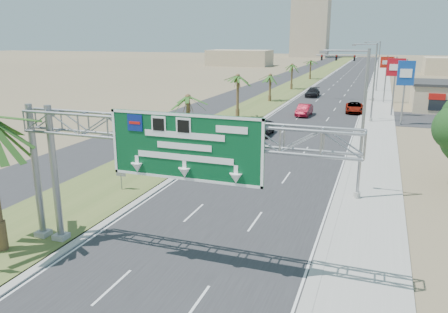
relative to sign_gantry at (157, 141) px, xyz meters
name	(u,v)px	position (x,y,z in m)	size (l,w,h in m)	color
road	(347,81)	(1.06, 100.07, -6.05)	(12.00, 300.00, 0.02)	#28282B
sidewalk_right	(382,81)	(9.56, 100.07, -6.01)	(4.00, 300.00, 0.10)	#9E9B93
median_grass	(308,79)	(-8.94, 100.07, -6.00)	(7.00, 300.00, 0.12)	#4D602A
opposing_road	(282,79)	(-15.94, 100.07, -6.05)	(8.00, 300.00, 0.02)	#28282B
sign_gantry	(157,141)	(0.00, 0.00, 0.00)	(16.75, 1.24, 7.50)	gray
palm_row_b	(188,98)	(-8.44, 22.07, -1.16)	(3.99, 3.99, 5.95)	brown
palm_row_c	(238,77)	(-8.44, 38.07, -0.39)	(3.99, 3.99, 6.75)	brown
palm_row_d	(270,76)	(-8.44, 56.07, -1.64)	(3.99, 3.99, 5.45)	brown
palm_row_e	(292,65)	(-8.44, 75.07, -0.97)	(3.99, 3.99, 6.15)	brown
palm_row_f	(311,61)	(-8.44, 100.07, -1.35)	(3.99, 3.99, 5.75)	brown
streetlight_near	(359,132)	(8.36, 12.07, -1.36)	(3.27, 0.44, 10.00)	gray
streetlight_mid	(372,86)	(8.36, 42.07, -1.36)	(3.27, 0.44, 10.00)	gray
streetlight_far	(377,68)	(8.36, 78.07, -1.36)	(3.27, 0.44, 10.00)	gray
signal_mast	(362,73)	(6.23, 62.05, -1.21)	(10.28, 0.71, 8.00)	gray
median_signback_b	(121,172)	(-7.44, 8.07, -4.61)	(0.75, 0.08, 2.08)	gray
tower_distant	(311,25)	(-30.94, 240.07, 11.44)	(20.00, 16.00, 35.00)	tan
building_distant_left	(240,58)	(-43.94, 150.07, -3.06)	(24.00, 14.00, 6.00)	tan
car_left_lane	(263,128)	(-2.66, 29.57, -5.22)	(1.97, 4.91, 1.67)	black
car_mid_lane	(304,110)	(-0.44, 43.83, -5.25)	(1.71, 4.89, 1.61)	maroon
car_right_lane	(354,108)	(6.07, 48.85, -5.31)	(2.48, 5.38, 1.50)	gray
car_far	(312,92)	(-2.47, 64.98, -5.26)	(2.23, 5.48, 1.59)	black
pole_sign_red_near	(396,70)	(11.15, 47.76, 0.28)	(2.40, 0.35, 8.15)	gray
pole_sign_blue	(406,76)	(12.20, 41.29, 0.04)	(2.02, 0.57, 8.16)	gray
pole_sign_red_far	(387,66)	(10.06, 61.13, 0.10)	(2.19, 0.96, 7.82)	gray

